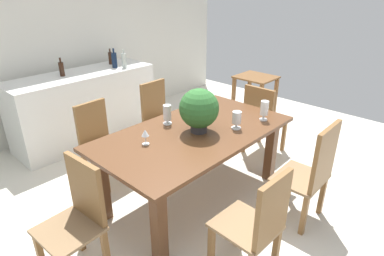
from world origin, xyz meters
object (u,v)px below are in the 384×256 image
wine_bottle_dark (114,60)px  chair_far_right (159,115)px  chair_head_end (78,214)px  crystal_vase_left (264,109)px  chair_foot_end (262,118)px  chair_near_right (312,170)px  crystal_vase_right (167,114)px  wine_glass (145,134)px  kitchen_counter (85,106)px  chair_near_left (258,224)px  dining_table (194,142)px  wine_bottle_clear (124,60)px  wine_bottle_amber (111,58)px  crystal_vase_center_near (237,119)px  chair_far_left (100,139)px  side_table (255,87)px  flower_centerpiece (199,109)px  wine_bottle_green (62,69)px

wine_bottle_dark → chair_far_right: bearing=-92.8°
chair_head_end → chair_far_right: (1.72, 1.03, -0.00)m
crystal_vase_left → chair_foot_end: bearing=31.2°
chair_near_right → crystal_vase_right: (-0.51, 1.35, 0.33)m
crystal_vase_right → wine_glass: size_ratio=1.43×
crystal_vase_right → kitchen_counter: (0.06, 1.78, -0.40)m
chair_far_right → wine_glass: 1.35m
chair_foot_end → chair_near_left: bearing=120.4°
dining_table → wine_bottle_clear: 2.04m
chair_near_right → wine_bottle_amber: size_ratio=4.39×
wine_glass → crystal_vase_center_near: bearing=-25.4°
crystal_vase_right → kitchen_counter: 1.83m
crystal_vase_center_near → wine_glass: size_ratio=1.25×
chair_far_left → wine_bottle_amber: (1.03, 1.20, 0.57)m
chair_far_left → side_table: bearing=-9.2°
chair_far_left → flower_centerpiece: flower_centerpiece is taller
chair_near_right → chair_far_left: bearing=-67.3°
flower_centerpiece → side_table: 2.42m
wine_glass → wine_bottle_clear: (1.09, 1.77, 0.20)m
chair_near_left → chair_foot_end: 2.00m
crystal_vase_right → wine_bottle_clear: wine_bottle_clear is taller
wine_bottle_green → crystal_vase_left: bearing=-69.3°
chair_near_left → kitchen_counter: size_ratio=0.48×
chair_far_right → wine_bottle_clear: wine_bottle_clear is taller
chair_near_right → chair_far_right: chair_near_right is taller
crystal_vase_center_near → wine_bottle_green: bearing=103.3°
dining_table → chair_near_left: bearing=-113.5°
chair_head_end → crystal_vase_left: (1.98, -0.35, 0.38)m
chair_near_left → chair_far_right: bearing=-111.5°
dining_table → kitchen_counter: kitchen_counter is taller
dining_table → chair_near_right: bearing=-66.7°
side_table → wine_bottle_amber: bearing=138.5°
chair_near_left → chair_far_left: size_ratio=1.05×
wine_bottle_amber → wine_bottle_dark: wine_bottle_dark is taller
crystal_vase_right → chair_far_left: bearing=118.6°
chair_near_right → chair_head_end: bearing=-31.8°
crystal_vase_center_near → wine_bottle_amber: size_ratio=0.78×
chair_foot_end → chair_far_left: 2.00m
chair_far_left → wine_bottle_green: bearing=76.2°
flower_centerpiece → dining_table: bearing=116.9°
kitchen_counter → chair_foot_end: bearing=-58.8°
dining_table → crystal_vase_center_near: bearing=-38.9°
wine_bottle_green → chair_far_right: bearing=-58.3°
flower_centerpiece → wine_bottle_clear: (0.56, 1.95, 0.07)m
crystal_vase_left → crystal_vase_right: 1.01m
kitchen_counter → wine_bottle_dark: wine_bottle_dark is taller
kitchen_counter → crystal_vase_left: bearing=-74.0°
crystal_vase_left → chair_near_left: bearing=-149.1°
chair_far_left → wine_bottle_dark: bearing=43.1°
dining_table → chair_far_left: size_ratio=2.18×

